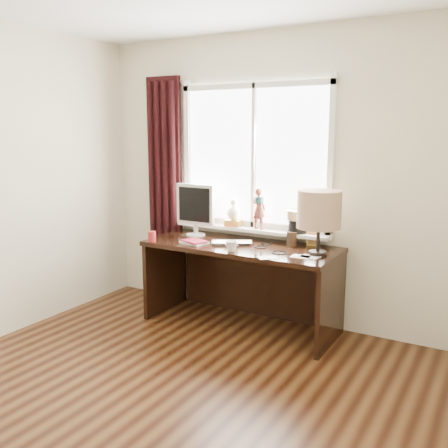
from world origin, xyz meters
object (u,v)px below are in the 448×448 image
Objects in this scene: table_lamp at (319,210)px; laptop at (232,243)px; mug at (232,246)px; desk at (246,269)px; red_cup at (152,237)px; monitor at (195,207)px.

laptop is at bearing -178.44° from table_lamp.
desk is (-0.05, 0.35, -0.29)m from mug.
table_lamp is (0.66, 0.24, 0.32)m from mug.
red_cup is 0.51m from monitor.
monitor is at bearing 133.72° from laptop.
red_cup is 1.51m from table_lamp.
laptop is 0.73m from red_cup.
desk is at bearing 28.01° from red_cup.
monitor is at bearing 178.23° from desk.
desk is 3.47× the size of monitor.
table_lamp is (1.25, -0.12, 0.09)m from monitor.
monitor is (-0.55, 0.02, 0.52)m from desk.
red_cup is 0.19× the size of monitor.
red_cup is (-0.67, -0.27, 0.03)m from laptop.
monitor is 0.94× the size of table_lamp.
table_lamp reaches higher than monitor.
desk is at bearing 97.91° from mug.
table_lamp is (1.45, 0.29, 0.32)m from red_cup.
laptop is 0.30m from desk.
monitor reaches higher than red_cup.
monitor is at bearing 148.36° from mug.
monitor reaches higher than mug.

